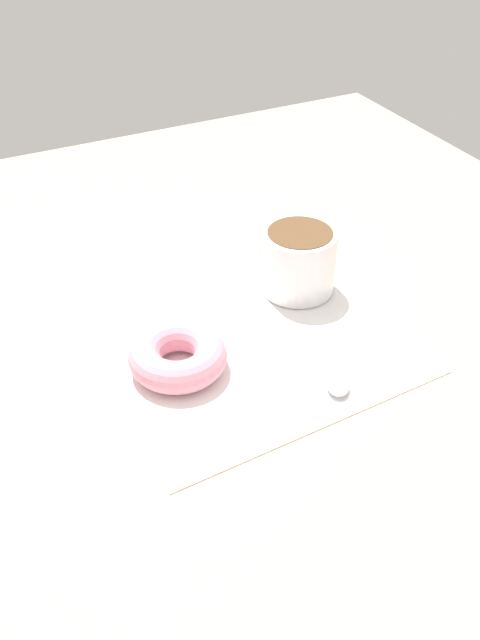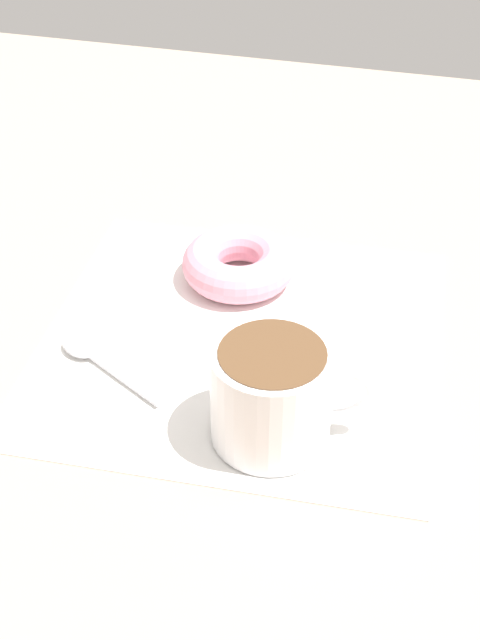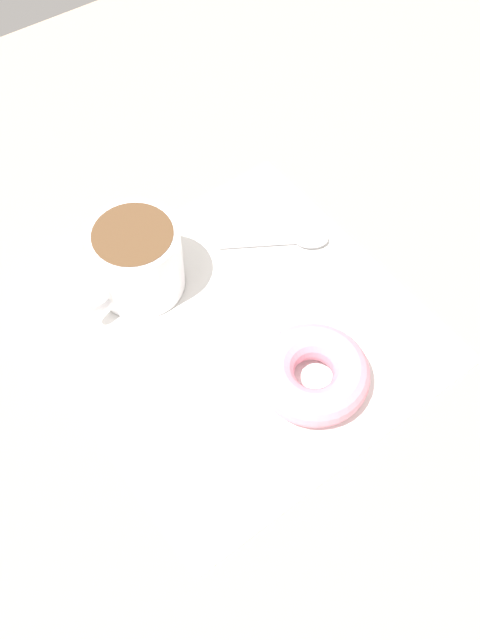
{
  "view_description": "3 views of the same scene",
  "coord_description": "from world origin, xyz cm",
  "views": [
    {
      "loc": [
        25.69,
        57.89,
        50.83
      ],
      "look_at": [
        -2.9,
        0.7,
        2.3
      ],
      "focal_mm": 40.0,
      "sensor_mm": 36.0,
      "label": 1
    },
    {
      "loc": [
        -60.61,
        -14.48,
        48.57
      ],
      "look_at": [
        -2.9,
        0.7,
        2.3
      ],
      "focal_mm": 50.0,
      "sensor_mm": 36.0,
      "label": 2
    },
    {
      "loc": [
        27.92,
        -20.21,
        60.24
      ],
      "look_at": [
        -2.9,
        0.7,
        2.3
      ],
      "focal_mm": 40.0,
      "sensor_mm": 36.0,
      "label": 3
    }
  ],
  "objects": [
    {
      "name": "donut",
      "position": [
        5.7,
        3.09,
        2.06
      ],
      "size": [
        10.57,
        10.57,
        3.52
      ],
      "primitive_type": "torus",
      "color": "pink",
      "rests_on": "napkin"
    },
    {
      "name": "ground_plane",
      "position": [
        0.0,
        0.0,
        -1.0
      ],
      "size": [
        120.0,
        120.0,
        2.0
      ],
      "primitive_type": "cube",
      "color": "tan"
    },
    {
      "name": "napkin",
      "position": [
        -2.9,
        0.7,
        0.15
      ],
      "size": [
        35.23,
        35.23,
        0.3
      ],
      "primitive_type": "cube",
      "rotation": [
        0.0,
        0.0,
        0.05
      ],
      "color": "white",
      "rests_on": "ground_plane"
    },
    {
      "name": "spoon",
      "position": [
        -8.65,
        12.13,
        0.7
      ],
      "size": [
        7.06,
        10.99,
        0.9
      ],
      "color": "silver",
      "rests_on": "napkin"
    },
    {
      "name": "coffee_cup",
      "position": [
        -13.38,
        -4.61,
        4.44
      ],
      "size": [
        9.02,
        11.92,
        7.99
      ],
      "color": "white",
      "rests_on": "napkin"
    }
  ]
}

